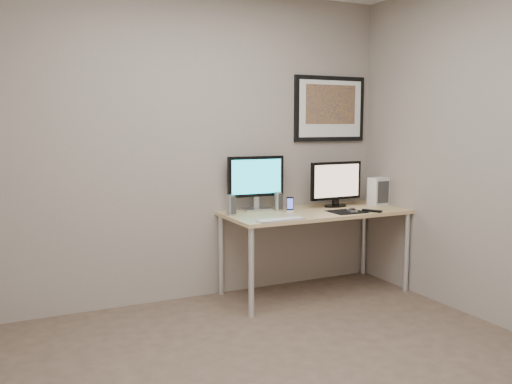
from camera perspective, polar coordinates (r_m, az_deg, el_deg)
floor at (r=3.34m, az=3.57°, el=-19.08°), size 3.60×3.60×0.00m
room at (r=3.40m, az=0.05°, el=9.95°), size 3.60×3.60×3.60m
desk at (r=4.74m, az=6.25°, el=-2.77°), size 1.60×0.70×0.73m
framed_art at (r=5.14m, az=7.78°, el=8.68°), size 0.75×0.04×0.60m
monitor_large at (r=4.70m, az=-0.01°, el=1.23°), size 0.52×0.17×0.47m
monitor_tv at (r=4.96m, az=8.42°, el=0.96°), size 0.53×0.12×0.41m
speaker_left at (r=4.46m, az=-2.69°, el=-1.38°), size 0.09×0.09×0.17m
speaker_right at (r=4.73m, az=2.32°, el=-0.96°), size 0.08×0.08×0.16m
phone_dock at (r=4.65m, az=3.60°, el=-1.31°), size 0.08×0.08×0.13m
keyboard at (r=4.24m, az=2.59°, el=-2.92°), size 0.40×0.13×0.01m
mousepad at (r=4.71m, az=9.52°, el=-2.06°), size 0.29×0.26×0.00m
mouse at (r=4.70m, az=10.09°, el=-1.85°), size 0.08×0.11×0.03m
remote at (r=4.76m, az=12.11°, el=-1.92°), size 0.12×0.17×0.02m
fan_unit at (r=5.15m, az=12.74°, el=0.07°), size 0.18×0.14×0.26m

